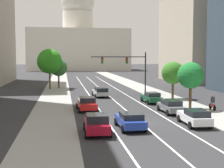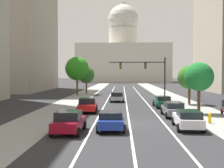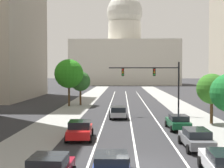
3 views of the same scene
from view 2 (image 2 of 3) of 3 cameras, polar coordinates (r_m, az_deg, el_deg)
The scene contains 22 objects.
ground_plane at distance 64.10m, azimuth 2.50°, elevation -1.69°, with size 400.00×400.00×0.00m, color #2B2B2D.
sidewalk_left at distance 59.57m, azimuth -5.25°, elevation -1.97°, with size 4.55×130.00×0.01m, color gray.
sidewalk_right at distance 59.75m, azimuth 10.33°, elevation -1.98°, with size 4.55×130.00×0.01m, color gray.
lane_stripe_left at distance 49.19m, azimuth -0.72°, elevation -2.81°, with size 0.16×90.00×0.01m, color white.
lane_stripe_center at distance 49.14m, azimuth 2.67°, elevation -2.82°, with size 0.16×90.00×0.01m, color white.
lane_stripe_right at distance 49.26m, azimuth 6.06°, elevation -2.81°, with size 0.16×90.00×0.01m, color white.
office_tower_far_left at distance 76.97m, azimuth -19.00°, elevation 11.09°, with size 17.29×27.73×32.75m.
capitol_building at distance 144.33m, azimuth 2.20°, elevation 5.49°, with size 44.19×24.89×39.08m.
car_red at distance 31.73m, azimuth -4.82°, elevation -4.11°, with size 2.25×4.33×1.51m.
car_crimson at distance 20.86m, azimuth -8.45°, elevation -7.33°, with size 2.09×4.05×1.56m.
car_green at distance 36.41m, azimuth 9.83°, elevation -3.40°, with size 2.04×4.29×1.44m.
car_gray at distance 28.95m, azimuth 11.89°, elevation -4.78°, with size 1.97×4.50×1.43m.
car_silver at distance 43.44m, azimuth 0.87°, elevation -2.45°, with size 2.18×4.83×1.46m.
car_white at distance 22.86m, azimuth 14.60°, elevation -6.62°, with size 2.12×4.57×1.45m.
car_blue at distance 21.85m, azimuth -0.23°, elevation -7.04°, with size 2.11×4.38×1.40m.
traffic_signal_mast at distance 46.05m, azimuth 6.86°, elevation 2.70°, with size 8.80×0.39×6.68m.
fire_hydrant at distance 25.93m, azimuth 18.58°, elevation -6.31°, with size 0.26×0.35×0.91m.
cyclist at distance 31.37m, azimuth 21.03°, elevation -4.18°, with size 0.36×1.70×1.72m.
street_tree_mid_right at distance 40.66m, azimuth 14.92°, elevation 1.26°, with size 3.20×3.20×5.29m.
street_tree_mid_left at distance 57.22m, azimuth -6.85°, elevation 3.01°, with size 4.60×4.60×7.46m.
street_tree_near_left at distance 58.60m, azimuth -5.04°, elevation 1.78°, with size 3.26×3.26×5.56m.
street_tree_far_right at distance 31.54m, azimuth 16.67°, elevation 1.34°, with size 3.00×3.00×5.37m.
Camera 2 is at (-0.63, -23.96, 4.19)m, focal length 46.72 mm.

